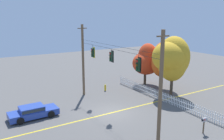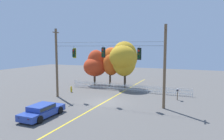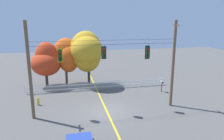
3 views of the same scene
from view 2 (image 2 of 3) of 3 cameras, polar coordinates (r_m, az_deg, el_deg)
ground at (r=23.85m, az=-1.92°, el=-8.61°), size 80.00×80.00×0.00m
lane_centerline_stripe at (r=23.84m, az=-1.92°, el=-8.60°), size 0.16×36.00×0.01m
signal_support_span at (r=23.13m, az=-1.96°, el=1.59°), size 13.20×1.10×8.31m
traffic_signal_eastbound_side at (r=25.00m, az=-10.24°, el=4.52°), size 0.43×0.38×1.41m
traffic_signal_northbound_secondary at (r=23.16m, az=-2.42°, el=4.76°), size 0.43×0.38×1.28m
traffic_signal_northbound_primary at (r=21.74m, az=7.31°, el=4.36°), size 0.43×0.38×1.44m
white_picket_fence at (r=29.43m, az=4.03°, el=-4.73°), size 17.20×0.06×1.04m
autumn_maple_near_fence at (r=33.98m, az=-4.50°, el=1.44°), size 3.69×3.65×5.68m
autumn_maple_mid at (r=33.28m, az=-0.20°, el=2.31°), size 3.20×3.16×6.07m
autumn_oak_far_east at (r=31.41m, az=3.18°, el=3.19°), size 3.99×4.32×6.98m
parked_car at (r=19.65m, az=-18.37°, el=-10.34°), size 1.96×4.42×1.15m
fire_hydrant at (r=29.34m, az=-10.97°, el=-5.10°), size 0.38×0.22×0.82m
roadside_mailbox at (r=25.50m, az=17.31°, el=-5.40°), size 0.25×0.44×1.34m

